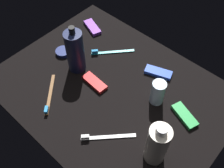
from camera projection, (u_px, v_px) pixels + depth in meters
ground_plane at (112, 90)px, 97.14cm from camera, size 84.00×64.00×1.20cm
lotion_bottle at (75, 51)px, 96.03cm from camera, size 6.78×6.78×20.46cm
bodywash_bottle at (157, 144)px, 74.28cm from camera, size 6.46×6.46×18.26cm
deodorant_stick at (158, 93)px, 89.62cm from camera, size 4.90×4.90×9.79cm
toothbrush_brown at (50, 96)px, 93.96cm from camera, size 12.98×14.14×2.10cm
toothbrush_teal at (110, 52)px, 107.61cm from camera, size 12.81×14.29×2.10cm
toothbrush_white at (105, 137)px, 84.13cm from camera, size 13.31×13.83×2.10cm
snack_bar_purple at (92, 27)px, 116.79cm from camera, size 11.14×7.24×1.50cm
snack_bar_blue at (158, 72)px, 100.57cm from camera, size 11.14×7.34×1.50cm
snack_bar_green at (185, 116)px, 88.80cm from camera, size 11.14×7.27×1.50cm
snack_bar_red at (95, 82)px, 97.56cm from camera, size 10.64×4.68×1.50cm
cream_tin_left at (62, 52)px, 107.14cm from camera, size 6.12×6.12×1.59cm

